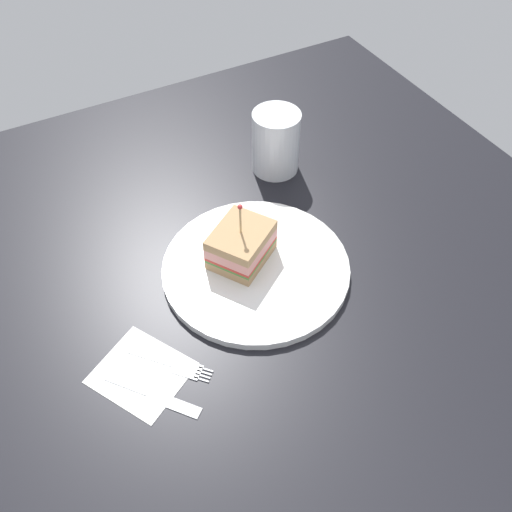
{
  "coord_description": "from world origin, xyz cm",
  "views": [
    {
      "loc": [
        -45.54,
        24.44,
        61.44
      ],
      "look_at": [
        0.0,
        0.0,
        3.19
      ],
      "focal_mm": 38.88,
      "sensor_mm": 36.0,
      "label": 1
    }
  ],
  "objects_px": {
    "plate": "(256,268)",
    "sandwich_half_center": "(241,245)",
    "fork": "(178,366)",
    "drink_glass": "(276,146)",
    "napkin": "(142,373)",
    "knife": "(157,397)"
  },
  "relations": [
    {
      "from": "plate",
      "to": "sandwich_half_center",
      "type": "xyz_separation_m",
      "value": [
        0.02,
        0.01,
        0.03
      ]
    },
    {
      "from": "sandwich_half_center",
      "to": "fork",
      "type": "height_order",
      "value": "sandwich_half_center"
    },
    {
      "from": "drink_glass",
      "to": "napkin",
      "type": "relative_size",
      "value": 0.99
    },
    {
      "from": "plate",
      "to": "fork",
      "type": "xyz_separation_m",
      "value": [
        -0.09,
        0.16,
        -0.0
      ]
    },
    {
      "from": "napkin",
      "to": "plate",
      "type": "bearing_deg",
      "value": -68.76
    },
    {
      "from": "plate",
      "to": "knife",
      "type": "relative_size",
      "value": 2.56
    },
    {
      "from": "plate",
      "to": "napkin",
      "type": "height_order",
      "value": "plate"
    },
    {
      "from": "drink_glass",
      "to": "knife",
      "type": "relative_size",
      "value": 1.02
    },
    {
      "from": "napkin",
      "to": "knife",
      "type": "relative_size",
      "value": 1.03
    },
    {
      "from": "napkin",
      "to": "knife",
      "type": "xyz_separation_m",
      "value": [
        -0.04,
        -0.01,
        0.0
      ]
    },
    {
      "from": "napkin",
      "to": "knife",
      "type": "bearing_deg",
      "value": -173.07
    },
    {
      "from": "drink_glass",
      "to": "knife",
      "type": "height_order",
      "value": "drink_glass"
    },
    {
      "from": "sandwich_half_center",
      "to": "knife",
      "type": "distance_m",
      "value": 0.24
    },
    {
      "from": "plate",
      "to": "sandwich_half_center",
      "type": "height_order",
      "value": "sandwich_half_center"
    },
    {
      "from": "napkin",
      "to": "fork",
      "type": "distance_m",
      "value": 0.05
    },
    {
      "from": "plate",
      "to": "drink_glass",
      "type": "distance_m",
      "value": 0.24
    },
    {
      "from": "sandwich_half_center",
      "to": "napkin",
      "type": "distance_m",
      "value": 0.22
    },
    {
      "from": "sandwich_half_center",
      "to": "fork",
      "type": "relative_size",
      "value": 1.18
    },
    {
      "from": "sandwich_half_center",
      "to": "plate",
      "type": "bearing_deg",
      "value": -153.25
    },
    {
      "from": "knife",
      "to": "plate",
      "type": "bearing_deg",
      "value": -58.78
    },
    {
      "from": "sandwich_half_center",
      "to": "drink_glass",
      "type": "distance_m",
      "value": 0.23
    },
    {
      "from": "plate",
      "to": "napkin",
      "type": "distance_m",
      "value": 0.22
    }
  ]
}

